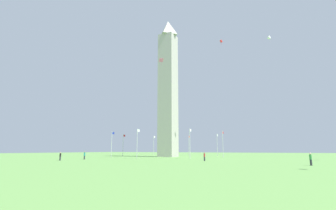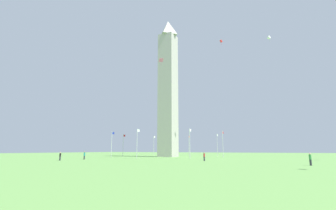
{
  "view_description": "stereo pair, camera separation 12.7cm",
  "coord_description": "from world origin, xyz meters",
  "px_view_note": "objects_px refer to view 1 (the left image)",
  "views": [
    {
      "loc": [
        -69.74,
        -35.16,
        2.13
      ],
      "look_at": [
        0.0,
        0.0,
        16.16
      ],
      "focal_mm": 26.72,
      "sensor_mm": 36.0,
      "label": 1
    },
    {
      "loc": [
        -69.68,
        -35.27,
        2.13
      ],
      "look_at": [
        0.0,
        0.0,
        16.16
      ],
      "focal_mm": 26.72,
      "sensor_mm": 36.0,
      "label": 2
    }
  ],
  "objects_px": {
    "person_green_shirt": "(311,159)",
    "kite_red_box": "(221,41)",
    "obelisk_monument": "(168,86)",
    "flagpole_e": "(123,144)",
    "flagpole_s": "(137,142)",
    "flagpole_w": "(223,143)",
    "person_teal_shirt": "(84,155)",
    "kite_pink_diamond": "(161,60)",
    "flagpole_n": "(189,144)",
    "flagpole_ne": "(154,145)",
    "person_black_shirt": "(60,156)",
    "flagpole_sw": "(190,142)",
    "person_red_shirt": "(204,157)",
    "flagpole_se": "(112,143)",
    "kite_white_delta": "(270,38)",
    "flagpole_nw": "(217,144)"
  },
  "relations": [
    {
      "from": "person_black_shirt",
      "to": "flagpole_w",
      "type": "bearing_deg",
      "value": -7.94
    },
    {
      "from": "obelisk_monument",
      "to": "person_red_shirt",
      "type": "distance_m",
      "value": 36.32
    },
    {
      "from": "flagpole_w",
      "to": "person_teal_shirt",
      "type": "relative_size",
      "value": 4.14
    },
    {
      "from": "flagpole_sw",
      "to": "kite_white_delta",
      "type": "distance_m",
      "value": 31.25
    },
    {
      "from": "flagpole_se",
      "to": "flagpole_s",
      "type": "height_order",
      "value": "same"
    },
    {
      "from": "flagpole_n",
      "to": "person_teal_shirt",
      "type": "height_order",
      "value": "flagpole_n"
    },
    {
      "from": "flagpole_n",
      "to": "person_red_shirt",
      "type": "xyz_separation_m",
      "value": [
        -39.23,
        -19.1,
        -3.26
      ]
    },
    {
      "from": "flagpole_n",
      "to": "flagpole_ne",
      "type": "distance_m",
      "value": 13.11
    },
    {
      "from": "flagpole_ne",
      "to": "flagpole_nw",
      "type": "xyz_separation_m",
      "value": [
        -0.0,
        -24.22,
        0.0
      ]
    },
    {
      "from": "flagpole_ne",
      "to": "kite_white_delta",
      "type": "relative_size",
      "value": 4.34
    },
    {
      "from": "flagpole_sw",
      "to": "person_green_shirt",
      "type": "distance_m",
      "value": 30.44
    },
    {
      "from": "flagpole_ne",
      "to": "flagpole_w",
      "type": "distance_m",
      "value": 31.65
    },
    {
      "from": "flagpole_nw",
      "to": "person_green_shirt",
      "type": "xyz_separation_m",
      "value": [
        -41.58,
        -24.79,
        -3.21
      ]
    },
    {
      "from": "obelisk_monument",
      "to": "flagpole_w",
      "type": "relative_size",
      "value": 6.09
    },
    {
      "from": "flagpole_sw",
      "to": "person_red_shirt",
      "type": "distance_m",
      "value": 12.62
    },
    {
      "from": "flagpole_e",
      "to": "flagpole_s",
      "type": "distance_m",
      "value": 24.22
    },
    {
      "from": "flagpole_se",
      "to": "flagpole_nw",
      "type": "relative_size",
      "value": 1.0
    },
    {
      "from": "flagpole_nw",
      "to": "person_red_shirt",
      "type": "distance_m",
      "value": 35.07
    },
    {
      "from": "flagpole_n",
      "to": "person_black_shirt",
      "type": "distance_m",
      "value": 51.54
    },
    {
      "from": "person_black_shirt",
      "to": "flagpole_se",
      "type": "bearing_deg",
      "value": 40.43
    },
    {
      "from": "obelisk_monument",
      "to": "flagpole_e",
      "type": "distance_m",
      "value": 25.14
    },
    {
      "from": "flagpole_nw",
      "to": "person_red_shirt",
      "type": "relative_size",
      "value": 4.51
    },
    {
      "from": "flagpole_w",
      "to": "kite_red_box",
      "type": "relative_size",
      "value": 4.51
    },
    {
      "from": "kite_red_box",
      "to": "flagpole_e",
      "type": "bearing_deg",
      "value": 87.36
    },
    {
      "from": "flagpole_sw",
      "to": "flagpole_e",
      "type": "bearing_deg",
      "value": 67.5
    },
    {
      "from": "person_red_shirt",
      "to": "flagpole_ne",
      "type": "bearing_deg",
      "value": -6.47
    },
    {
      "from": "person_green_shirt",
      "to": "flagpole_n",
      "type": "bearing_deg",
      "value": 7.11
    },
    {
      "from": "flagpole_ne",
      "to": "flagpole_s",
      "type": "bearing_deg",
      "value": -157.5
    },
    {
      "from": "flagpole_sw",
      "to": "person_red_shirt",
      "type": "relative_size",
      "value": 4.51
    },
    {
      "from": "flagpole_ne",
      "to": "flagpole_sw",
      "type": "xyz_separation_m",
      "value": [
        -24.22,
        -24.22,
        0.0
      ]
    },
    {
      "from": "person_teal_shirt",
      "to": "person_red_shirt",
      "type": "distance_m",
      "value": 26.75
    },
    {
      "from": "person_green_shirt",
      "to": "kite_red_box",
      "type": "height_order",
      "value": "kite_red_box"
    },
    {
      "from": "flagpole_e",
      "to": "person_red_shirt",
      "type": "bearing_deg",
      "value": -121.39
    },
    {
      "from": "flagpole_n",
      "to": "kite_red_box",
      "type": "xyz_separation_m",
      "value": [
        -18.76,
        -18.19,
        29.34
      ]
    },
    {
      "from": "flagpole_ne",
      "to": "flagpole_se",
      "type": "relative_size",
      "value": 1.0
    },
    {
      "from": "flagpole_s",
      "to": "flagpole_e",
      "type": "bearing_deg",
      "value": 45.0
    },
    {
      "from": "flagpole_w",
      "to": "kite_white_delta",
      "type": "distance_m",
      "value": 29.78
    },
    {
      "from": "flagpole_w",
      "to": "person_green_shirt",
      "type": "distance_m",
      "value": 35.63
    },
    {
      "from": "flagpole_ne",
      "to": "kite_red_box",
      "type": "height_order",
      "value": "kite_red_box"
    },
    {
      "from": "obelisk_monument",
      "to": "flagpole_sw",
      "type": "bearing_deg",
      "value": -134.85
    },
    {
      "from": "flagpole_n",
      "to": "person_teal_shirt",
      "type": "relative_size",
      "value": 4.14
    },
    {
      "from": "flagpole_se",
      "to": "person_green_shirt",
      "type": "height_order",
      "value": "flagpole_se"
    },
    {
      "from": "person_green_shirt",
      "to": "kite_pink_diamond",
      "type": "distance_m",
      "value": 45.98
    },
    {
      "from": "flagpole_n",
      "to": "person_red_shirt",
      "type": "height_order",
      "value": "flagpole_n"
    },
    {
      "from": "flagpole_n",
      "to": "flagpole_e",
      "type": "height_order",
      "value": "same"
    },
    {
      "from": "obelisk_monument",
      "to": "flagpole_se",
      "type": "bearing_deg",
      "value": 134.85
    },
    {
      "from": "obelisk_monument",
      "to": "flagpole_w",
      "type": "distance_m",
      "value": 25.14
    },
    {
      "from": "flagpole_e",
      "to": "kite_red_box",
      "type": "relative_size",
      "value": 4.51
    },
    {
      "from": "flagpole_sw",
      "to": "kite_pink_diamond",
      "type": "relative_size",
      "value": 3.63
    },
    {
      "from": "flagpole_s",
      "to": "person_green_shirt",
      "type": "relative_size",
      "value": 4.29
    }
  ]
}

